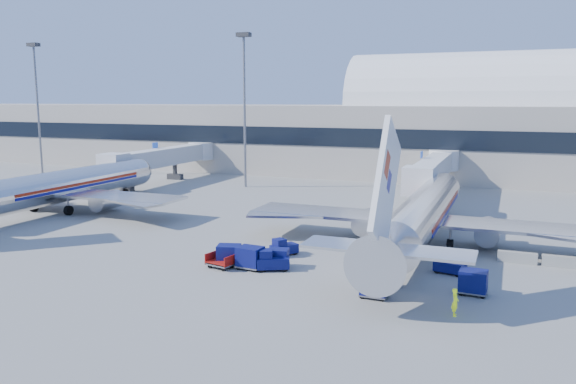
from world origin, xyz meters
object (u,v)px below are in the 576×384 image
at_px(barrier_near, 517,257).
at_px(cart_train_c, 229,255).
at_px(jetbridge_near, 434,169).
at_px(barrier_mid, 563,262).
at_px(tug_lead, 271,261).
at_px(jetbridge_mid, 167,157).
at_px(cart_solo_near, 374,285).
at_px(cart_train_b, 250,257).
at_px(airliner_mid, 56,187).
at_px(mast_far_west, 37,89).
at_px(cart_solo_far, 473,282).
at_px(cart_open_red, 221,263).
at_px(tug_left, 283,247).
at_px(airliner_main, 422,214).
at_px(mast_west, 244,87).
at_px(cart_train_a, 278,257).
at_px(tug_right, 449,265).
at_px(ramp_worker, 455,302).

height_order(barrier_near, cart_train_c, cart_train_c).
distance_m(jetbridge_near, barrier_mid, 32.09).
distance_m(jetbridge_near, tug_lead, 38.75).
distance_m(jetbridge_mid, cart_solo_near, 59.87).
height_order(jetbridge_mid, cart_train_b, jetbridge_mid).
bearing_deg(cart_solo_near, airliner_mid, 160.65).
bearing_deg(mast_far_west, cart_solo_far, -26.25).
height_order(cart_solo_far, cart_open_red, cart_solo_far).
bearing_deg(tug_left, barrier_near, -41.76).
bearing_deg(airliner_mid, airliner_main, 0.00).
height_order(airliner_mid, tug_lead, airliner_mid).
distance_m(airliner_mid, jetbridge_near, 47.55).
distance_m(airliner_main, cart_solo_near, 14.84).
bearing_deg(cart_train_c, airliner_mid, 141.53).
height_order(mast_west, barrier_near, mast_west).
relative_size(jetbridge_mid, mast_west, 1.22).
xyz_separation_m(cart_train_a, cart_solo_near, (8.55, -3.92, 0.06)).
bearing_deg(cart_train_c, cart_open_red, -123.43).
distance_m(jetbridge_mid, cart_solo_far, 62.49).
height_order(cart_train_b, cart_open_red, cart_train_b).
bearing_deg(jetbridge_mid, tug_lead, -47.47).
distance_m(barrier_near, tug_right, 6.88).
xyz_separation_m(mast_far_west, cart_solo_near, (69.15, -40.16, -13.95)).
xyz_separation_m(barrier_mid, cart_train_b, (-22.55, -9.44, 0.48)).
bearing_deg(cart_train_b, airliner_mid, 163.67).
bearing_deg(cart_train_c, mast_far_west, 130.44).
bearing_deg(cart_solo_near, tug_lead, 161.18).
height_order(tug_right, cart_train_b, cart_train_b).
xyz_separation_m(mast_west, cart_train_c, (16.78, -37.22, -13.91)).
relative_size(mast_far_west, cart_train_a, 11.93).
height_order(jetbridge_mid, barrier_near, jetbridge_mid).
xyz_separation_m(airliner_mid, mast_far_west, (-28.00, 25.49, 11.87)).
distance_m(cart_train_a, cart_solo_near, 9.41).
distance_m(mast_far_west, cart_solo_near, 81.17).
relative_size(airliner_mid, mast_far_west, 1.65).
relative_size(mast_west, ramp_worker, 13.12).
xyz_separation_m(jetbridge_mid, cart_train_c, (31.19, -38.03, -3.04)).
xyz_separation_m(airliner_main, tug_right, (3.17, -7.40, -2.25)).
xyz_separation_m(jetbridge_near, tug_right, (5.57, -33.70, -3.25)).
xyz_separation_m(jetbridge_near, tug_lead, (-7.20, -37.94, -3.19)).
relative_size(tug_right, tug_left, 0.98).
distance_m(mast_far_west, cart_solo_far, 84.99).
relative_size(mast_far_west, ramp_worker, 13.12).
relative_size(barrier_mid, cart_open_red, 1.31).
bearing_deg(mast_west, airliner_mid, -115.21).
height_order(jetbridge_near, barrier_mid, jetbridge_near).
bearing_deg(barrier_mid, cart_solo_near, -134.98).
distance_m(cart_train_b, ramp_worker, 16.20).
distance_m(jetbridge_near, cart_solo_far, 38.76).
xyz_separation_m(barrier_mid, cart_solo_far, (-6.11, -9.08, 0.44)).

